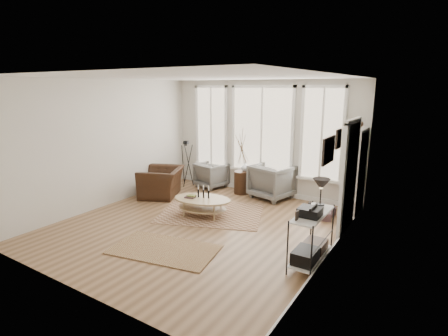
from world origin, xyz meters
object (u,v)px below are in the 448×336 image
Objects in this scene: coffee_table at (202,202)px; side_table at (242,164)px; armchair_right at (272,181)px; low_shelf at (312,233)px; armchair_left at (212,175)px; accent_chair at (162,182)px; bookcase at (354,173)px.

coffee_table is 1.96m from side_table.
coffee_table is at bearing 83.31° from armchair_right.
low_shelf reaches higher than armchair_right.
accent_chair reaches higher than armchair_left.
side_table is at bearing 135.93° from low_shelf.
bookcase is 2.73× the size of armchair_left.
bookcase is 1.24× the size of side_table.
side_table reaches higher than low_shelf.
accent_chair is at bearing 78.18° from armchair_left.
armchair_right is at bearing 5.53° from side_table.
low_shelf is at bearing -16.19° from coffee_table.
accent_chair is (-0.62, -1.35, 0.02)m from armchair_left.
armchair_left is at bearing 143.86° from low_shelf.
armchair_left reaches higher than coffee_table.
armchair_left is at bearing 130.45° from accent_chair.
low_shelf is 3.35m from armchair_right.
side_table is at bearing 19.51° from armchair_right.
armchair_left is at bearing 119.02° from coffee_table.
side_table reaches higher than coffee_table.
bookcase reaches higher than armchair_right.
armchair_right is at bearing 173.51° from bookcase.
bookcase is at bearing -2.94° from side_table.
bookcase is 4.61m from accent_chair.
bookcase is 3.30m from coffee_table.
side_table is (-0.83, -0.08, 0.37)m from armchair_right.
side_table is (1.00, -0.08, 0.45)m from armchair_left.
armchair_left is 0.80× the size of armchair_right.
accent_chair is at bearing 42.73° from armchair_right.
low_shelf is 0.79× the size of side_table.
accent_chair is (-1.63, -1.27, -0.44)m from side_table.
armchair_right is at bearing 93.92° from accent_chair.
side_table is 2.11m from accent_chair.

